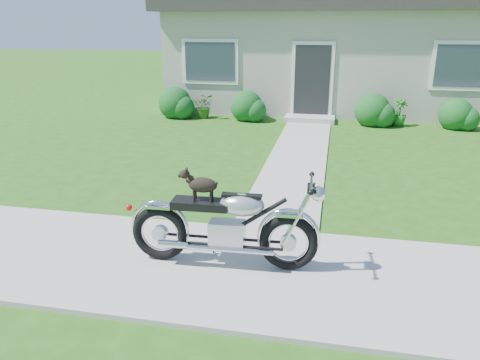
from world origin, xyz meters
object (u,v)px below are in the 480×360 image
at_px(potted_plant_right, 399,113).
at_px(motorcycle_with_dog, 227,225).
at_px(house, 364,39).
at_px(potted_plant_left, 204,106).

height_order(potted_plant_right, motorcycle_with_dog, motorcycle_with_dog).
bearing_deg(house, potted_plant_left, -143.13).
bearing_deg(potted_plant_right, potted_plant_left, 180.00).
distance_m(potted_plant_left, potted_plant_right, 5.50).
relative_size(potted_plant_right, motorcycle_with_dog, 0.34).
bearing_deg(potted_plant_left, potted_plant_right, 0.00).
bearing_deg(potted_plant_left, house, 36.87).
xyz_separation_m(potted_plant_right, motorcycle_with_dog, (-2.82, -8.52, 0.17)).
bearing_deg(motorcycle_with_dog, house, 78.58).
distance_m(house, motorcycle_with_dog, 12.23).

